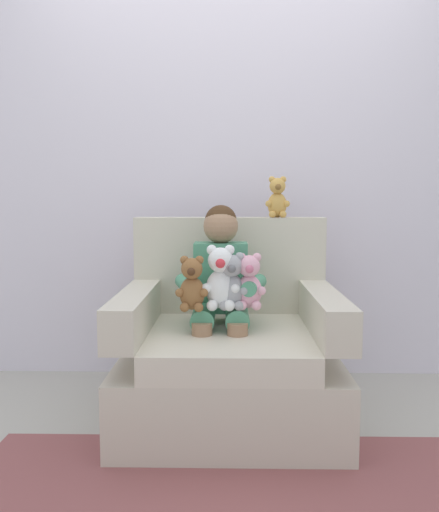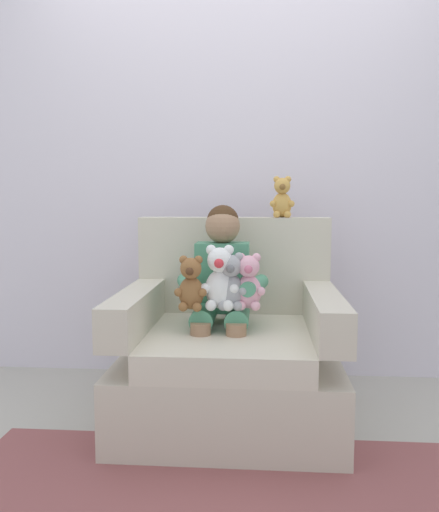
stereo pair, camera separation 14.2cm
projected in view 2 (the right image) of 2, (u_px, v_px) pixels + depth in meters
ground_plane at (229, 422)px, 2.53m from camera, size 8.00×8.00×0.00m
back_wall at (237, 159)px, 3.16m from camera, size 6.00×0.10×2.60m
floor_rug at (217, 507)px, 1.82m from camera, size 1.99×1.08×0.01m
armchair at (230, 357)px, 2.54m from camera, size 1.01×0.93×0.97m
seated_child at (222, 282)px, 2.54m from camera, size 0.45×0.39×0.82m
plush_pink at (248, 283)px, 2.40m from camera, size 0.15×0.12×0.26m
plush_grey at (231, 283)px, 2.39m from camera, size 0.15×0.13×0.26m
plush_brown at (191, 285)px, 2.38m from camera, size 0.15×0.12×0.25m
plush_white at (220, 279)px, 2.39m from camera, size 0.17×0.14×0.29m
plush_honey_on_backrest at (282, 198)px, 2.79m from camera, size 0.13×0.11×0.22m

